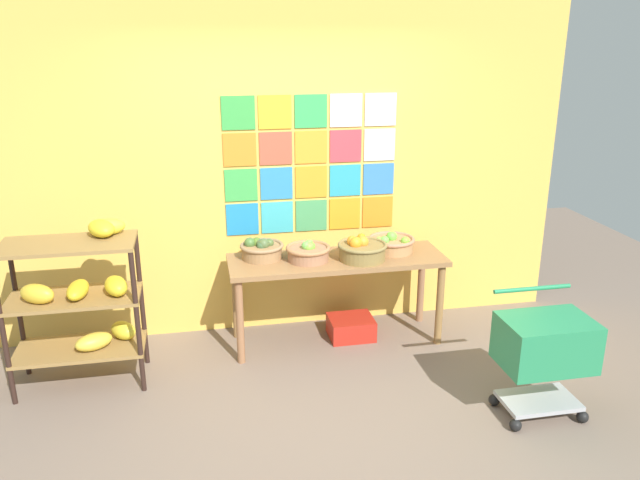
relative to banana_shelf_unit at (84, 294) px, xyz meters
The scene contains 10 objects.
ground 1.90m from the banana_shelf_unit, 30.17° to the right, with size 9.12×9.12×0.00m, color #766456.
back_wall_with_art 1.81m from the banana_shelf_unit, 24.63° to the left, with size 4.80×0.07×2.73m.
banana_shelf_unit is the anchor object (origin of this frame).
display_table 1.91m from the banana_shelf_unit, ahead, with size 1.73×0.56×0.73m.
fruit_basket_left 1.68m from the banana_shelf_unit, ahead, with size 0.35×0.35×0.16m.
fruit_basket_back_right 2.39m from the banana_shelf_unit, ahead, with size 0.38×0.38×0.17m.
fruit_basket_back_left 1.36m from the banana_shelf_unit, 16.77° to the left, with size 0.35×0.35×0.17m.
fruit_basket_right 2.09m from the banana_shelf_unit, ahead, with size 0.39×0.39×0.19m.
produce_crate_under_table 2.13m from the banana_shelf_unit, ahead, with size 0.37×0.31×0.17m, color #B52419.
shopping_cart 3.16m from the banana_shelf_unit, 18.95° to the right, with size 0.58×0.44×0.83m.
Camera 1 is at (-0.69, -3.44, 2.45)m, focal length 35.43 mm.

